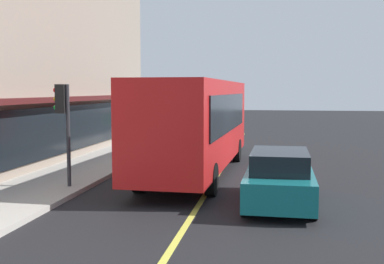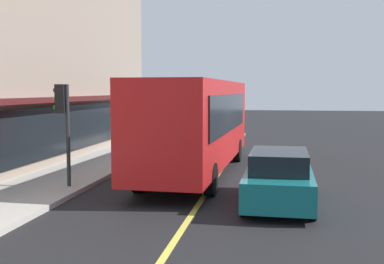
% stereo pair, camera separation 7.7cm
% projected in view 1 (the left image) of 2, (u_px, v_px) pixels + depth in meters
% --- Properties ---
extents(ground, '(120.00, 120.00, 0.00)m').
position_uv_depth(ground, '(216.00, 178.00, 17.06)').
color(ground, black).
extents(sidewalk, '(80.00, 3.00, 0.15)m').
position_uv_depth(sidewalk, '(77.00, 172.00, 17.91)').
color(sidewalk, '#B2ADA3').
rests_on(sidewalk, ground).
extents(lane_centre_stripe, '(36.00, 0.16, 0.01)m').
position_uv_depth(lane_centre_stripe, '(216.00, 178.00, 17.06)').
color(lane_centre_stripe, '#D8D14C').
rests_on(lane_centre_stripe, ground).
extents(bus, '(11.22, 2.94, 3.50)m').
position_uv_depth(bus, '(197.00, 122.00, 17.80)').
color(bus, red).
rests_on(bus, ground).
extents(traffic_light, '(0.30, 0.52, 3.20)m').
position_uv_depth(traffic_light, '(63.00, 111.00, 14.77)').
color(traffic_light, '#2D2D33').
rests_on(traffic_light, sidewalk).
extents(car_teal, '(4.34, 1.94, 1.52)m').
position_uv_depth(car_teal, '(279.00, 178.00, 13.06)').
color(car_teal, '#14666B').
rests_on(car_teal, ground).
extents(pedestrian_at_corner, '(0.34, 0.34, 1.82)m').
position_uv_depth(pedestrian_at_corner, '(149.00, 122.00, 28.82)').
color(pedestrian_at_corner, black).
rests_on(pedestrian_at_corner, sidewalk).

